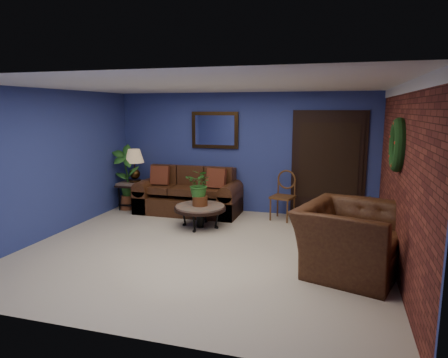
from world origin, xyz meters
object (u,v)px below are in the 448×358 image
(side_chair, at_px, (284,192))
(end_table, at_px, (135,188))
(sofa, at_px, (190,197))
(armchair, at_px, (350,239))
(table_lamp, at_px, (134,162))
(coffee_table, at_px, (200,209))

(side_chair, bearing_deg, end_table, -164.22)
(sofa, relative_size, armchair, 1.54)
(table_lamp, relative_size, armchair, 0.49)
(table_lamp, bearing_deg, sofa, 1.43)
(side_chair, bearing_deg, sofa, -164.35)
(table_lamp, bearing_deg, coffee_table, -26.98)
(armchair, bearing_deg, side_chair, 44.46)
(coffee_table, height_order, armchair, armchair)
(armchair, bearing_deg, sofa, 71.33)
(side_chair, distance_m, armchair, 2.65)
(table_lamp, height_order, side_chair, table_lamp)
(sofa, relative_size, coffee_table, 2.25)
(sofa, bearing_deg, table_lamp, -178.57)
(sofa, distance_m, side_chair, 2.00)
(coffee_table, relative_size, side_chair, 0.99)
(sofa, bearing_deg, side_chair, 1.10)
(end_table, height_order, side_chair, side_chair)
(end_table, xyz_separation_m, table_lamp, (0.00, 0.00, 0.59))
(end_table, bearing_deg, table_lamp, 90.00)
(table_lamp, height_order, armchair, table_lamp)
(side_chair, height_order, armchair, side_chair)
(end_table, relative_size, table_lamp, 0.94)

